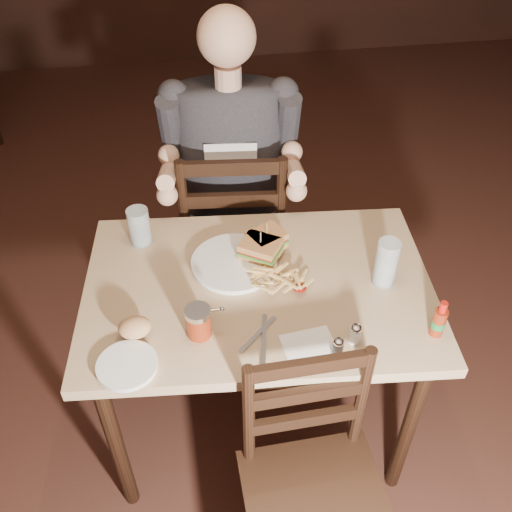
{
  "coord_description": "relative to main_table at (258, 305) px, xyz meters",
  "views": [
    {
      "loc": [
        -0.4,
        -1.42,
        2.05
      ],
      "look_at": [
        -0.19,
        -0.1,
        0.85
      ],
      "focal_mm": 40.0,
      "sensor_mm": 36.0,
      "label": 1
    }
  ],
  "objects": [
    {
      "name": "room_shell",
      "position": [
        0.19,
        0.15,
        0.72
      ],
      "size": [
        7.0,
        7.0,
        7.0
      ],
      "color": "black",
      "rests_on": "ground"
    },
    {
      "name": "main_table",
      "position": [
        0.0,
        0.0,
        0.0
      ],
      "size": [
        1.17,
        0.83,
        0.77
      ],
      "rotation": [
        0.0,
        0.0,
        -0.09
      ],
      "color": "tan",
      "rests_on": "ground"
    },
    {
      "name": "chair_far",
      "position": [
        -0.01,
        0.63,
        -0.19
      ],
      "size": [
        0.5,
        0.53,
        0.97
      ],
      "primitive_type": null,
      "rotation": [
        0.0,
        0.0,
        3.04
      ],
      "color": "black",
      "rests_on": "ground"
    },
    {
      "name": "chair_near",
      "position": [
        0.08,
        -0.58,
        -0.24
      ],
      "size": [
        0.42,
        0.45,
        0.88
      ],
      "primitive_type": null,
      "rotation": [
        0.0,
        0.0,
        0.03
      ],
      "color": "black",
      "rests_on": "ground"
    },
    {
      "name": "diner",
      "position": [
        -0.01,
        0.58,
        0.29
      ],
      "size": [
        0.58,
        0.47,
        0.93
      ],
      "primitive_type": null,
      "rotation": [
        0.0,
        0.0,
        -0.1
      ],
      "color": "#2E2D32",
      "rests_on": "chair_far"
    },
    {
      "name": "dinner_plate",
      "position": [
        -0.06,
        0.1,
        0.1
      ],
      "size": [
        0.3,
        0.3,
        0.02
      ],
      "primitive_type": "cylinder",
      "rotation": [
        0.0,
        0.0,
        -0.09
      ],
      "color": "white",
      "rests_on": "main_table"
    },
    {
      "name": "sandwich_left",
      "position": [
        0.03,
        0.12,
        0.16
      ],
      "size": [
        0.16,
        0.15,
        0.1
      ],
      "primitive_type": null,
      "rotation": [
        0.0,
        0.0,
        -0.57
      ],
      "color": "#C58646",
      "rests_on": "dinner_plate"
    },
    {
      "name": "sandwich_right",
      "position": [
        0.05,
        0.16,
        0.16
      ],
      "size": [
        0.14,
        0.14,
        0.1
      ],
      "primitive_type": null,
      "rotation": [
        0.0,
        0.0,
        0.47
      ],
      "color": "#C58646",
      "rests_on": "dinner_plate"
    },
    {
      "name": "fries_pile",
      "position": [
        0.07,
        -0.01,
        0.12
      ],
      "size": [
        0.24,
        0.18,
        0.04
      ],
      "primitive_type": null,
      "rotation": [
        0.0,
        0.0,
        -0.09
      ],
      "color": "#E0B364",
      "rests_on": "dinner_plate"
    },
    {
      "name": "ketchup_dollop",
      "position": [
        0.12,
        -0.05,
        0.11
      ],
      "size": [
        0.05,
        0.05,
        0.01
      ],
      "primitive_type": "ellipsoid",
      "rotation": [
        0.0,
        0.0,
        -0.09
      ],
      "color": "maroon",
      "rests_on": "dinner_plate"
    },
    {
      "name": "glass_left",
      "position": [
        -0.36,
        0.27,
        0.16
      ],
      "size": [
        0.08,
        0.08,
        0.14
      ],
      "primitive_type": "cylinder",
      "rotation": [
        0.0,
        0.0,
        -0.09
      ],
      "color": "silver",
      "rests_on": "main_table"
    },
    {
      "name": "glass_right",
      "position": [
        0.4,
        -0.04,
        0.17
      ],
      "size": [
        0.08,
        0.08,
        0.16
      ],
      "primitive_type": "cylinder",
      "rotation": [
        0.0,
        0.0,
        -0.09
      ],
      "color": "silver",
      "rests_on": "main_table"
    },
    {
      "name": "hot_sauce",
      "position": [
        0.48,
        -0.28,
        0.15
      ],
      "size": [
        0.04,
        0.04,
        0.13
      ],
      "primitive_type": null,
      "rotation": [
        0.0,
        0.0,
        -0.09
      ],
      "color": "maroon",
      "rests_on": "main_table"
    },
    {
      "name": "salt_shaker",
      "position": [
        0.24,
        -0.27,
        0.12
      ],
      "size": [
        0.04,
        0.04,
        0.06
      ],
      "primitive_type": null,
      "rotation": [
        0.0,
        0.0,
        -0.09
      ],
      "color": "white",
      "rests_on": "main_table"
    },
    {
      "name": "pepper_shaker",
      "position": [
        0.18,
        -0.31,
        0.12
      ],
      "size": [
        0.03,
        0.03,
        0.06
      ],
      "primitive_type": null,
      "rotation": [
        0.0,
        0.0,
        -0.09
      ],
      "color": "#38332D",
      "rests_on": "main_table"
    },
    {
      "name": "syrup_dispenser",
      "position": [
        -0.2,
        -0.17,
        0.14
      ],
      "size": [
        0.08,
        0.08,
        0.1
      ],
      "primitive_type": null,
      "rotation": [
        0.0,
        0.0,
        -0.09
      ],
      "color": "maroon",
      "rests_on": "main_table"
    },
    {
      "name": "napkin",
      "position": [
        0.11,
        -0.28,
        0.09
      ],
      "size": [
        0.16,
        0.15,
        0.0
      ],
      "primitive_type": "cube",
      "rotation": [
        0.0,
        0.0,
        0.11
      ],
      "color": "white",
      "rests_on": "main_table"
    },
    {
      "name": "knife",
      "position": [
        -0.02,
        -0.23,
        0.1
      ],
      "size": [
        0.05,
        0.2,
        0.0
      ],
      "primitive_type": "cube",
      "rotation": [
        0.0,
        0.0,
        -0.18
      ],
      "color": "silver",
      "rests_on": "napkin"
    },
    {
      "name": "fork",
      "position": [
        -0.03,
        -0.2,
        0.1
      ],
      "size": [
        0.13,
        0.12,
        0.01
      ],
      "primitive_type": "cube",
      "rotation": [
        0.0,
        0.0,
        -0.81
      ],
      "color": "silver",
      "rests_on": "napkin"
    },
    {
      "name": "side_plate",
      "position": [
        -0.41,
        -0.26,
        0.1
      ],
      "size": [
        0.18,
        0.18,
        0.01
      ],
      "primitive_type": "cylinder",
      "rotation": [
        0.0,
        0.0,
        -0.09
      ],
      "color": "white",
      "rests_on": "main_table"
    },
    {
      "name": "bread_roll",
      "position": [
        -0.38,
        -0.16,
        0.13
      ],
      "size": [
        0.1,
        0.09,
        0.06
      ],
      "primitive_type": "ellipsoid",
      "rotation": [
        0.0,
        0.0,
        -0.09
      ],
      "color": "tan",
      "rests_on": "side_plate"
    }
  ]
}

